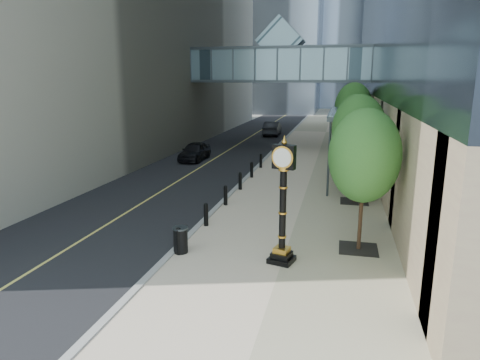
% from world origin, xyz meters
% --- Properties ---
extents(ground, '(320.00, 320.00, 0.00)m').
position_xyz_m(ground, '(0.00, 0.00, 0.00)').
color(ground, gray).
rests_on(ground, ground).
extents(road, '(8.00, 180.00, 0.02)m').
position_xyz_m(road, '(-7.00, 40.00, 0.01)').
color(road, black).
rests_on(road, ground).
extents(sidewalk, '(8.00, 180.00, 0.06)m').
position_xyz_m(sidewalk, '(1.00, 40.00, 0.03)').
color(sidewalk, '#C4B097').
rests_on(sidewalk, ground).
extents(curb, '(0.25, 180.00, 0.07)m').
position_xyz_m(curb, '(-3.00, 40.00, 0.04)').
color(curb, gray).
rests_on(curb, ground).
extents(skywalk, '(17.00, 4.20, 5.80)m').
position_xyz_m(skywalk, '(-3.00, 28.00, 7.71)').
color(skywalk, slate).
rests_on(skywalk, ground).
extents(entrance_canopy, '(3.00, 8.00, 4.38)m').
position_xyz_m(entrance_canopy, '(3.48, 14.00, 4.19)').
color(entrance_canopy, '#383F44').
rests_on(entrance_canopy, ground).
extents(bollard_row, '(0.20, 16.20, 0.90)m').
position_xyz_m(bollard_row, '(-2.70, 9.00, 0.51)').
color(bollard_row, black).
rests_on(bollard_row, sidewalk).
extents(street_trees, '(2.89, 28.63, 5.94)m').
position_xyz_m(street_trees, '(3.60, 16.95, 3.78)').
color(street_trees, black).
rests_on(street_trees, sidewalk).
extents(street_clock, '(0.97, 0.97, 4.25)m').
position_xyz_m(street_clock, '(0.98, 1.21, 1.90)').
color(street_clock, black).
rests_on(street_clock, sidewalk).
extents(trash_bin, '(0.54, 0.54, 0.90)m').
position_xyz_m(trash_bin, '(-2.70, 1.18, 0.51)').
color(trash_bin, black).
rests_on(trash_bin, sidewalk).
extents(pedestrian, '(0.81, 0.69, 1.87)m').
position_xyz_m(pedestrian, '(3.46, 11.07, 1.00)').
color(pedestrian, beige).
rests_on(pedestrian, sidewalk).
extents(car_near, '(1.68, 4.15, 1.41)m').
position_xyz_m(car_near, '(-8.32, 18.90, 0.73)').
color(car_near, black).
rests_on(car_near, road).
extents(car_far, '(1.77, 4.76, 1.55)m').
position_xyz_m(car_far, '(-4.85, 35.66, 0.80)').
color(car_far, black).
rests_on(car_far, road).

